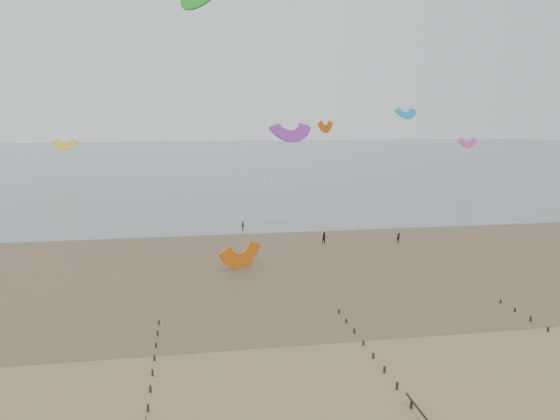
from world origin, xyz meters
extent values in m
plane|color=brown|center=(0.00, 0.00, 0.00)|extent=(500.00, 500.00, 0.00)
plane|color=#475654|center=(0.00, 200.00, 0.03)|extent=(500.00, 500.00, 0.00)
plane|color=#473A28|center=(0.00, 35.00, 0.01)|extent=(500.00, 500.00, 0.00)
ellipsoid|color=slate|center=(-18.00, 22.00, 0.01)|extent=(23.60, 14.36, 0.01)
ellipsoid|color=slate|center=(12.00, 38.00, 0.01)|extent=(33.64, 18.32, 0.01)
cube|color=black|center=(-14.00, -3.79, 0.26)|extent=(0.16, 0.16, 0.62)
cube|color=black|center=(-14.00, -1.16, 0.25)|extent=(0.16, 0.16, 0.59)
cube|color=black|center=(-14.00, 1.47, 0.23)|extent=(0.16, 0.16, 0.57)
cube|color=black|center=(-14.00, 4.11, 0.22)|extent=(0.16, 0.16, 0.54)
cube|color=black|center=(-14.00, 6.74, 0.20)|extent=(0.16, 0.16, 0.51)
cube|color=black|center=(-14.00, 9.37, 0.19)|extent=(0.16, 0.16, 0.48)
cube|color=black|center=(-14.00, 12.00, 0.17)|extent=(0.16, 0.16, 0.45)
cube|color=black|center=(4.00, -6.42, 0.28)|extent=(0.16, 0.16, 0.65)
cube|color=black|center=(4.00, -3.79, 0.26)|extent=(0.16, 0.16, 0.62)
cube|color=black|center=(4.00, -1.16, 0.25)|extent=(0.16, 0.16, 0.59)
cube|color=black|center=(4.00, 1.47, 0.23)|extent=(0.16, 0.16, 0.57)
cube|color=black|center=(4.00, 4.11, 0.22)|extent=(0.16, 0.16, 0.54)
cube|color=black|center=(4.00, 6.74, 0.20)|extent=(0.16, 0.16, 0.51)
cube|color=black|center=(4.00, 9.37, 0.19)|extent=(0.16, 0.16, 0.48)
cube|color=black|center=(4.00, 12.00, 0.17)|extent=(0.16, 0.16, 0.45)
cube|color=black|center=(22.00, 4.11, 0.22)|extent=(0.16, 0.16, 0.54)
cube|color=black|center=(22.00, 6.74, 0.20)|extent=(0.16, 0.16, 0.51)
cube|color=black|center=(22.00, 9.37, 0.19)|extent=(0.16, 0.16, 0.48)
cube|color=black|center=(22.00, 12.00, 0.17)|extent=(0.16, 0.16, 0.45)
imported|color=black|center=(9.94, 41.41, 0.90)|extent=(0.96, 0.79, 1.80)
imported|color=black|center=(-1.60, 53.41, 0.79)|extent=(0.50, 0.97, 1.58)
imported|color=black|center=(21.64, 40.14, 0.76)|extent=(1.13, 1.03, 1.52)
camera|label=1|loc=(-10.84, -39.20, 20.28)|focal=35.00mm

